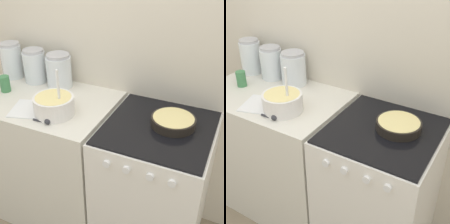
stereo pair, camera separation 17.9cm
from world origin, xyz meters
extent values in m
cube|color=beige|center=(0.00, 0.67, 1.20)|extent=(4.98, 0.05, 2.40)
cube|color=silver|center=(-0.50, 0.32, 0.47)|extent=(0.99, 0.64, 0.94)
cube|color=white|center=(0.33, 0.32, 0.46)|extent=(0.62, 0.64, 0.93)
cube|color=black|center=(0.33, 0.32, 0.93)|extent=(0.60, 0.62, 0.01)
cylinder|color=white|center=(0.16, -0.01, 0.86)|extent=(0.04, 0.02, 0.04)
cylinder|color=white|center=(0.26, -0.01, 0.86)|extent=(0.04, 0.02, 0.04)
cylinder|color=white|center=(0.39, -0.01, 0.86)|extent=(0.04, 0.02, 0.04)
cylinder|color=white|center=(0.50, -0.01, 0.86)|extent=(0.04, 0.02, 0.04)
cylinder|color=white|center=(-0.29, 0.20, 0.99)|extent=(0.24, 0.24, 0.11)
cylinder|color=#EFDB8C|center=(-0.29, 0.20, 1.02)|extent=(0.21, 0.21, 0.06)
cylinder|color=white|center=(-0.24, 0.20, 1.09)|extent=(0.02, 0.02, 0.27)
cylinder|color=black|center=(0.39, 0.36, 0.96)|extent=(0.25, 0.25, 0.05)
cylinder|color=#EFDB8C|center=(0.39, 0.36, 0.97)|extent=(0.23, 0.23, 0.04)
cylinder|color=silver|center=(-0.87, 0.54, 1.06)|extent=(0.16, 0.16, 0.24)
cylinder|color=white|center=(-0.87, 0.54, 1.01)|extent=(0.14, 0.14, 0.14)
cylinder|color=#B2B2B7|center=(-0.87, 0.54, 1.19)|extent=(0.14, 0.14, 0.02)
cylinder|color=silver|center=(-0.67, 0.54, 1.05)|extent=(0.16, 0.16, 0.22)
cylinder|color=silver|center=(-0.67, 0.54, 1.00)|extent=(0.14, 0.14, 0.13)
cylinder|color=#B2B2B7|center=(-0.67, 0.54, 1.17)|extent=(0.14, 0.14, 0.02)
cylinder|color=silver|center=(-0.46, 0.54, 1.05)|extent=(0.17, 0.17, 0.22)
cylinder|color=red|center=(-0.46, 0.54, 1.00)|extent=(0.15, 0.15, 0.13)
cylinder|color=#B2B2B7|center=(-0.46, 0.54, 1.17)|extent=(0.16, 0.16, 0.02)
cylinder|color=#3F7F4C|center=(-0.76, 0.31, 0.99)|extent=(0.07, 0.07, 0.11)
cube|color=white|center=(-0.44, 0.18, 0.94)|extent=(0.29, 0.28, 0.01)
cylinder|color=#333338|center=(-0.31, 0.08, 0.94)|extent=(0.09, 0.01, 0.01)
sphere|color=#333338|center=(-0.26, 0.08, 0.96)|extent=(0.04, 0.04, 0.04)
camera|label=1|loc=(0.70, -1.13, 1.90)|focal=50.00mm
camera|label=2|loc=(0.86, -1.04, 1.90)|focal=50.00mm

